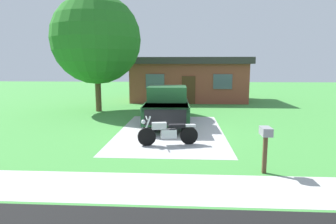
# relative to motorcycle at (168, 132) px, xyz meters

# --- Properties ---
(ground_plane) EXTENTS (80.00, 80.00, 0.00)m
(ground_plane) POSITION_rel_motorcycle_xyz_m (0.01, 2.19, -0.47)
(ground_plane) COLOR #42903E
(driveway_pad) EXTENTS (4.53, 7.66, 0.01)m
(driveway_pad) POSITION_rel_motorcycle_xyz_m (0.01, 2.19, -0.47)
(driveway_pad) COLOR #AFAFAF
(driveway_pad) RESTS_ON ground
(sidewalk_strip) EXTENTS (36.00, 1.80, 0.01)m
(sidewalk_strip) POSITION_rel_motorcycle_xyz_m (0.01, -3.81, -0.47)
(sidewalk_strip) COLOR #B8B8B3
(sidewalk_strip) RESTS_ON ground
(motorcycle) EXTENTS (2.19, 0.79, 1.09)m
(motorcycle) POSITION_rel_motorcycle_xyz_m (0.00, 0.00, 0.00)
(motorcycle) COLOR black
(motorcycle) RESTS_ON ground
(pickup_truck) EXTENTS (2.16, 5.68, 1.90)m
(pickup_truck) POSITION_rel_motorcycle_xyz_m (-0.25, 4.05, 0.48)
(pickup_truck) COLOR black
(pickup_truck) RESTS_ON ground
(mailbox) EXTENTS (0.26, 0.48, 1.26)m
(mailbox) POSITION_rel_motorcycle_xyz_m (2.77, -2.68, 0.51)
(mailbox) COLOR #4C3823
(mailbox) RESTS_ON ground
(shade_tree) EXTENTS (5.48, 5.48, 7.21)m
(shade_tree) POSITION_rel_motorcycle_xyz_m (-4.85, 7.78, 3.99)
(shade_tree) COLOR brown
(shade_tree) RESTS_ON ground
(neighbor_house) EXTENTS (9.60, 5.60, 3.50)m
(neighbor_house) POSITION_rel_motorcycle_xyz_m (0.88, 14.13, 1.32)
(neighbor_house) COLOR brown
(neighbor_house) RESTS_ON ground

